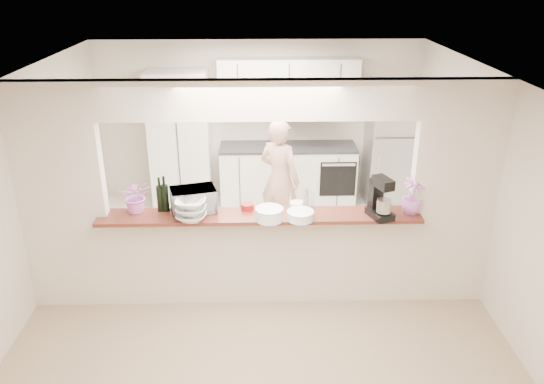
{
  "coord_description": "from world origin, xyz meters",
  "views": [
    {
      "loc": [
        0.0,
        -5.09,
        3.5
      ],
      "look_at": [
        0.14,
        0.3,
        1.19
      ],
      "focal_mm": 35.0,
      "sensor_mm": 36.0,
      "label": 1
    }
  ],
  "objects_px": {
    "toaster_oven": "(193,200)",
    "stand_mixer": "(380,199)",
    "refrigerator": "(391,152)",
    "person": "(280,180)"
  },
  "relations": [
    {
      "from": "toaster_oven",
      "to": "stand_mixer",
      "type": "distance_m",
      "value": 1.96
    },
    {
      "from": "stand_mixer",
      "to": "person",
      "type": "bearing_deg",
      "value": 119.56
    },
    {
      "from": "toaster_oven",
      "to": "stand_mixer",
      "type": "height_order",
      "value": "stand_mixer"
    },
    {
      "from": "refrigerator",
      "to": "toaster_oven",
      "type": "bearing_deg",
      "value": -136.61
    },
    {
      "from": "refrigerator",
      "to": "person",
      "type": "xyz_separation_m",
      "value": [
        -1.77,
        -1.08,
        -0.02
      ]
    },
    {
      "from": "toaster_oven",
      "to": "stand_mixer",
      "type": "xyz_separation_m",
      "value": [
        1.94,
        -0.19,
        0.07
      ]
    },
    {
      "from": "toaster_oven",
      "to": "refrigerator",
      "type": "bearing_deg",
      "value": 28.06
    },
    {
      "from": "refrigerator",
      "to": "person",
      "type": "bearing_deg",
      "value": -148.77
    },
    {
      "from": "stand_mixer",
      "to": "refrigerator",
      "type": "bearing_deg",
      "value": 73.88
    },
    {
      "from": "stand_mixer",
      "to": "person",
      "type": "height_order",
      "value": "person"
    }
  ]
}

